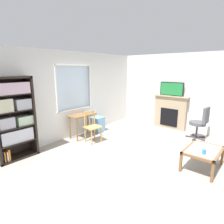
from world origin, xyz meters
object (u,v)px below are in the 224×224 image
plastic_drawer_unit (97,124)px  coffee_table (203,152)px  fireplace (170,112)px  tv (172,89)px  office_chair (201,121)px  desk_under_window (82,119)px  bookshelf (13,116)px  sippy_cup (204,152)px  wooden_chair (92,126)px

plastic_drawer_unit → coffee_table: 3.50m
fireplace → coffee_table: (-2.25, -1.73, -0.22)m
tv → office_chair: bearing=-110.8°
fireplace → tv: tv is taller
fireplace → coffee_table: 2.85m
plastic_drawer_unit → coffee_table: (-0.33, -3.48, 0.12)m
desk_under_window → coffee_table: (0.39, -3.43, -0.22)m
fireplace → coffee_table: bearing=-142.5°
plastic_drawer_unit → coffee_table: plastic_drawer_unit is taller
bookshelf → sippy_cup: size_ratio=21.54×
bookshelf → plastic_drawer_unit: 2.80m
wooden_chair → coffee_table: size_ratio=0.97×
wooden_chair → sippy_cup: (0.24, -2.98, 0.01)m
fireplace → office_chair: (-0.46, -1.16, -0.04)m
wooden_chair → plastic_drawer_unit: size_ratio=1.81×
plastic_drawer_unit → fireplace: size_ratio=0.40×
plastic_drawer_unit → office_chair: office_chair is taller
plastic_drawer_unit → fireplace: fireplace is taller
bookshelf → coffee_table: 4.30m
sippy_cup → bookshelf: bearing=120.7°
bookshelf → tv: bearing=-21.4°
wooden_chair → fireplace: size_ratio=0.72×
desk_under_window → fireplace: (2.64, -1.70, 0.00)m
desk_under_window → tv: 3.23m
plastic_drawer_unit → tv: (1.91, -1.75, 1.17)m
wooden_chair → plastic_drawer_unit: wooden_chair is taller
fireplace → tv: bearing=180.0°
tv → office_chair: (-0.44, -1.16, -0.86)m
bookshelf → office_chair: size_ratio=1.94×
office_chair → sippy_cup: 2.12m
coffee_table → plastic_drawer_unit: bearing=84.6°
desk_under_window → office_chair: size_ratio=0.82×
desk_under_window → wooden_chair: size_ratio=0.91×
plastic_drawer_unit → sippy_cup: bearing=-98.8°
bookshelf → fireplace: bookshelf is taller
desk_under_window → bookshelf: bearing=176.9°
office_chair → fireplace: bearing=68.4°
coffee_table → sippy_cup: bearing=-162.9°
desk_under_window → sippy_cup: size_ratio=9.10×
plastic_drawer_unit → office_chair: size_ratio=0.50×
bookshelf → office_chair: 5.12m
desk_under_window → office_chair: office_chair is taller
sippy_cup → wooden_chair: bearing=94.6°
bookshelf → sippy_cup: bookshelf is taller
bookshelf → tv: bookshelf is taller
wooden_chair → office_chair: office_chair is taller
wooden_chair → coffee_table: wooden_chair is taller
fireplace → desk_under_window: bearing=147.3°
tv → office_chair: tv is taller
wooden_chair → office_chair: 3.25m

